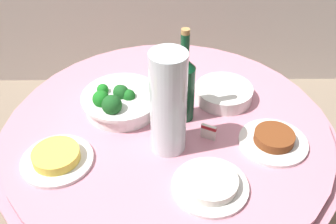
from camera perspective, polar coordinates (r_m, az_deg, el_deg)
The scene contains 10 objects.
buffet_table at distance 1.58m, azimuth 0.00°, elevation -11.77°, with size 1.16×1.16×0.74m.
broccoli_bowl at distance 1.36m, azimuth -7.12°, elevation 1.64°, with size 0.28×0.28×0.12m.
plate_stack at distance 1.42m, azimuth 8.27°, elevation 2.79°, with size 0.21×0.21×0.05m.
wine_bottle at distance 1.26m, azimuth 2.36°, elevation 3.84°, with size 0.07×0.07×0.34m.
decorative_fruit_vase at distance 1.13m, azimuth -0.18°, elevation 0.35°, with size 0.11×0.11×0.34m.
serving_tongs at distance 1.57m, azimuth 1.12°, elevation 6.10°, with size 0.14×0.15×0.01m.
food_plate_rice at distance 1.11m, azimuth 6.31°, elevation -10.60°, with size 0.22×0.22×0.04m.
food_plate_stir_fry at distance 1.27m, azimuth 15.42°, elevation -4.02°, with size 0.22×0.22×0.04m.
food_plate_fried_egg at distance 1.22m, azimuth -16.23°, elevation -6.55°, with size 0.22×0.22×0.04m.
label_placard_front at distance 1.24m, azimuth 6.05°, elevation -2.86°, with size 0.05×0.03×0.05m.
Camera 1 is at (-0.01, -0.99, 1.60)m, focal length 40.99 mm.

